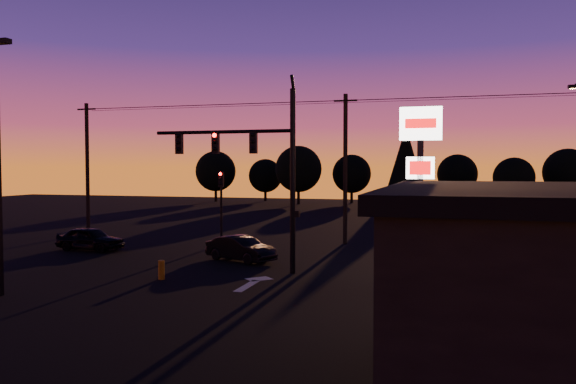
% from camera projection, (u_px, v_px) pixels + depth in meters
% --- Properties ---
extents(ground, '(120.00, 120.00, 0.00)m').
position_uv_depth(ground, '(226.00, 291.00, 21.02)').
color(ground, black).
rests_on(ground, ground).
extents(lane_arrow, '(1.20, 3.10, 0.01)m').
position_uv_depth(lane_arrow, '(253.00, 282.00, 22.48)').
color(lane_arrow, beige).
rests_on(lane_arrow, ground).
extents(traffic_signal_mast, '(6.79, 0.52, 8.58)m').
position_uv_depth(traffic_signal_mast, '(258.00, 160.00, 24.66)').
color(traffic_signal_mast, black).
rests_on(traffic_signal_mast, ground).
extents(secondary_signal, '(0.30, 0.31, 4.35)m').
position_uv_depth(secondary_signal, '(221.00, 197.00, 33.29)').
color(secondary_signal, black).
rests_on(secondary_signal, ground).
extents(pylon_sign, '(1.50, 0.28, 6.80)m').
position_uv_depth(pylon_sign, '(420.00, 159.00, 20.30)').
color(pylon_sign, black).
rests_on(pylon_sign, ground).
extents(utility_pole_0, '(1.40, 0.26, 9.00)m').
position_uv_depth(utility_pole_0, '(87.00, 168.00, 38.67)').
color(utility_pole_0, black).
rests_on(utility_pole_0, ground).
extents(utility_pole_1, '(1.40, 0.26, 9.00)m').
position_uv_depth(utility_pole_1, '(345.00, 168.00, 33.70)').
color(utility_pole_1, black).
rests_on(utility_pole_1, ground).
extents(power_wires, '(36.00, 1.22, 0.07)m').
position_uv_depth(power_wires, '(346.00, 101.00, 33.52)').
color(power_wires, black).
rests_on(power_wires, ground).
extents(bollard, '(0.26, 0.26, 0.79)m').
position_uv_depth(bollard, '(161.00, 270.00, 23.08)').
color(bollard, '#A66B0A').
rests_on(bollard, ground).
extents(tree_0, '(5.36, 5.36, 6.74)m').
position_uv_depth(tree_0, '(216.00, 171.00, 74.91)').
color(tree_0, black).
rests_on(tree_0, ground).
extents(tree_1, '(4.54, 4.54, 5.71)m').
position_uv_depth(tree_1, '(265.00, 176.00, 76.16)').
color(tree_1, black).
rests_on(tree_1, ground).
extents(tree_2, '(5.77, 5.78, 7.26)m').
position_uv_depth(tree_2, '(299.00, 169.00, 69.67)').
color(tree_2, black).
rests_on(tree_2, ground).
extents(tree_3, '(4.95, 4.95, 6.22)m').
position_uv_depth(tree_3, '(352.00, 174.00, 71.88)').
color(tree_3, black).
rests_on(tree_3, ground).
extents(tree_4, '(4.18, 4.18, 9.50)m').
position_uv_depth(tree_4, '(406.00, 156.00, 66.97)').
color(tree_4, black).
rests_on(tree_4, ground).
extents(tree_5, '(4.95, 4.95, 6.22)m').
position_uv_depth(tree_5, '(457.00, 174.00, 70.21)').
color(tree_5, black).
rests_on(tree_5, ground).
extents(tree_6, '(4.54, 4.54, 5.71)m').
position_uv_depth(tree_6, '(514.00, 178.00, 62.81)').
color(tree_6, black).
rests_on(tree_6, ground).
extents(tree_7, '(5.36, 5.36, 6.74)m').
position_uv_depth(tree_7, '(567.00, 172.00, 64.00)').
color(tree_7, black).
rests_on(tree_7, ground).
extents(car_left, '(3.92, 1.78, 1.31)m').
position_uv_depth(car_left, '(90.00, 239.00, 31.11)').
color(car_left, black).
rests_on(car_left, ground).
extents(car_mid, '(3.97, 2.71, 1.24)m').
position_uv_depth(car_mid, '(241.00, 249.00, 27.59)').
color(car_mid, black).
rests_on(car_mid, ground).
extents(suv_parked, '(4.73, 5.73, 1.45)m').
position_uv_depth(suv_parked, '(556.00, 312.00, 15.08)').
color(suv_parked, black).
rests_on(suv_parked, ground).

